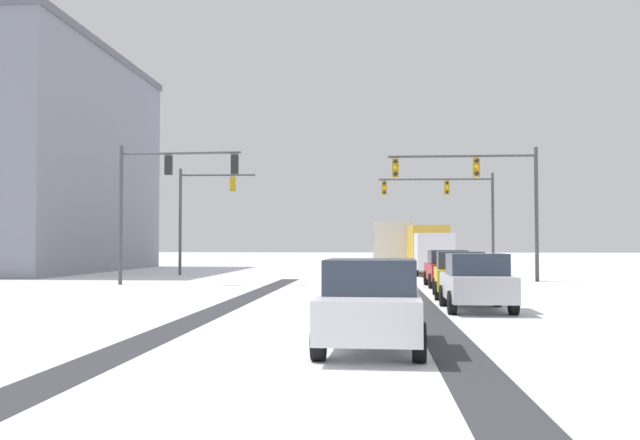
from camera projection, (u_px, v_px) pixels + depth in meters
wheel_track_left_lane at (221, 309)px, 20.15m from camera, size 0.93×34.20×0.01m
wheel_track_right_lane at (424, 310)px, 19.70m from camera, size 0.94×34.20×0.01m
traffic_signal_far_right at (452, 201)px, 44.94m from camera, size 7.46×0.57×6.50m
traffic_signal_near_left at (162, 185)px, 32.17m from camera, size 5.79×0.50×6.50m
traffic_signal_near_right at (483, 185)px, 33.04m from camera, size 7.10×0.40×6.50m
traffic_signal_far_left at (200, 204)px, 42.29m from camera, size 4.68×0.48×6.50m
car_red_lead at (447, 268)px, 30.53m from camera, size 1.85×4.11×1.62m
car_yellow_cab_second at (460, 274)px, 24.45m from camera, size 2.01×4.19×1.62m
car_silver_third at (476, 282)px, 19.72m from camera, size 1.86×4.11×1.62m
car_white_fourth at (371, 304)px, 12.37m from camera, size 1.95×4.16×1.62m
bus_oncoming at (392, 243)px, 50.87m from camera, size 2.82×11.04×3.38m
box_truck_delivery at (428, 248)px, 42.59m from camera, size 2.52×7.48×3.02m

